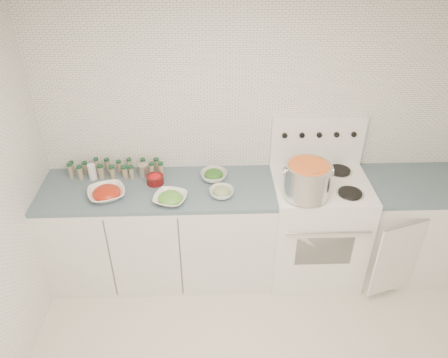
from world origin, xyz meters
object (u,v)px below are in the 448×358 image
stove (315,224)px  stock_pot (307,179)px  bowl_snowpea (170,198)px  bowl_tomato (107,193)px

stove → stock_pot: bearing=-131.8°
stock_pot → bowl_snowpea: (-1.02, 0.00, -0.15)m
stock_pot → stove: bearing=48.2°
bowl_tomato → bowl_snowpea: bowl_tomato is taller
stove → stock_pot: size_ratio=3.78×
bowl_tomato → stove: bearing=3.7°
stove → bowl_tomato: bearing=-176.3°
bowl_tomato → stock_pot: bearing=-2.9°
stock_pot → bowl_snowpea: bearing=179.9°
bowl_tomato → bowl_snowpea: (0.49, -0.08, -0.00)m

